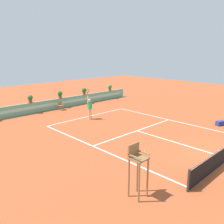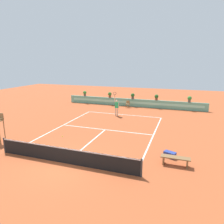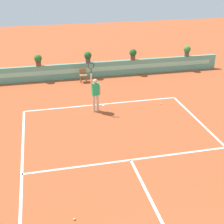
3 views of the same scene
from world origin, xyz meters
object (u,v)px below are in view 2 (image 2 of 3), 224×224
at_px(potted_plant_right, 156,97).
at_px(potted_plant_far_right, 190,99).
at_px(bench_courtside, 175,159).
at_px(potted_plant_far_left, 85,93).
at_px(potted_plant_centre, 133,96).
at_px(gear_bag, 170,155).
at_px(tennis_player, 117,106).
at_px(tennis_ball_near_baseline, 62,136).
at_px(potted_plant_left, 110,94).
at_px(ball_kid_chair, 128,104).
at_px(tennis_ball_mid_court, 150,118).

distance_m(potted_plant_right, potted_plant_far_right, 3.85).
bearing_deg(bench_courtside, potted_plant_far_left, 131.39).
bearing_deg(potted_plant_centre, gear_bag, -67.48).
relative_size(gear_bag, tennis_player, 0.27).
height_order(bench_courtside, potted_plant_centre, potted_plant_centre).
distance_m(bench_courtside, potted_plant_right, 14.91).
bearing_deg(tennis_player, potted_plant_right, 56.51).
bearing_deg(tennis_ball_near_baseline, potted_plant_left, 92.91).
height_order(bench_courtside, potted_plant_far_left, potted_plant_far_left).
xyz_separation_m(gear_bag, tennis_player, (-6.13, 8.36, 0.87)).
relative_size(tennis_ball_near_baseline, potted_plant_centre, 0.09).
xyz_separation_m(tennis_ball_near_baseline, potted_plant_right, (5.50, 12.70, 1.38)).
relative_size(tennis_player, potted_plant_right, 3.57).
bearing_deg(bench_courtside, tennis_player, 124.89).
relative_size(bench_courtside, tennis_player, 0.62).
distance_m(potted_plant_far_left, potted_plant_left, 3.70).
bearing_deg(ball_kid_chair, potted_plant_far_right, 5.71).
xyz_separation_m(ball_kid_chair, bench_courtside, (6.46, -13.84, -0.10)).
distance_m(ball_kid_chair, potted_plant_left, 2.93).
height_order(potted_plant_far_right, potted_plant_centre, same).
relative_size(tennis_player, potted_plant_left, 3.57).
bearing_deg(tennis_ball_mid_court, tennis_player, -178.89).
bearing_deg(potted_plant_right, gear_bag, -79.04).
bearing_deg(gear_bag, potted_plant_right, 100.96).
bearing_deg(potted_plant_right, potted_plant_far_left, 180.00).
bearing_deg(gear_bag, tennis_ball_mid_court, 106.78).
bearing_deg(potted_plant_left, tennis_ball_mid_court, -39.81).
height_order(potted_plant_right, potted_plant_far_right, same).
height_order(tennis_ball_mid_court, potted_plant_centre, potted_plant_centre).
bearing_deg(tennis_ball_near_baseline, potted_plant_far_left, 108.88).
bearing_deg(tennis_ball_near_baseline, tennis_ball_mid_court, 53.28).
height_order(gear_bag, tennis_ball_mid_court, gear_bag).
height_order(tennis_ball_near_baseline, potted_plant_left, potted_plant_left).
bearing_deg(potted_plant_centre, potted_plant_far_left, 180.00).
distance_m(ball_kid_chair, gear_bag, 14.27).
bearing_deg(potted_plant_left, potted_plant_centre, 0.00).
xyz_separation_m(ball_kid_chair, tennis_ball_mid_court, (3.56, -4.47, -0.44)).
bearing_deg(potted_plant_centre, ball_kid_chair, -121.70).
distance_m(potted_plant_far_right, potted_plant_centre, 6.86).
bearing_deg(bench_courtside, potted_plant_right, 101.63).
bearing_deg(potted_plant_far_right, bench_courtside, -93.35).
relative_size(gear_bag, potted_plant_centre, 0.97).
xyz_separation_m(gear_bag, potted_plant_right, (-2.64, 13.63, 1.23)).
relative_size(bench_courtside, tennis_ball_near_baseline, 23.53).
distance_m(bench_courtside, tennis_player, 11.36).
distance_m(tennis_ball_near_baseline, potted_plant_far_right, 15.83).
relative_size(tennis_ball_mid_court, potted_plant_centre, 0.09).
xyz_separation_m(tennis_player, potted_plant_left, (-2.66, 5.27, 0.36)).
bearing_deg(potted_plant_left, bench_courtside, -57.90).
distance_m(gear_bag, tennis_ball_near_baseline, 8.19).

